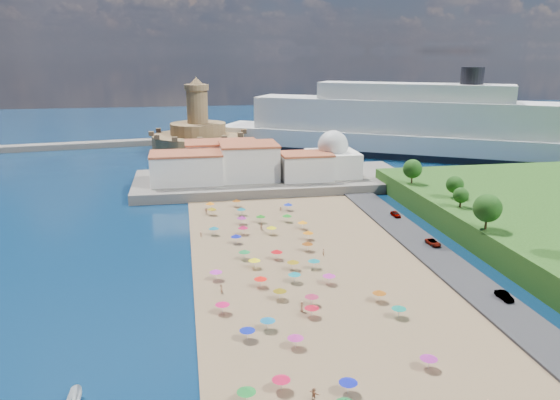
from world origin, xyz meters
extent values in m
plane|color=#071938|center=(0.00, 0.00, 0.00)|extent=(700.00, 700.00, 0.00)
cube|color=#59544C|center=(10.00, 73.00, 1.50)|extent=(90.00, 36.00, 3.00)
cube|color=#59544C|center=(-12.00, 108.00, 1.20)|extent=(18.00, 70.00, 2.40)
cube|color=silver|center=(-18.00, 69.00, 7.50)|extent=(22.00, 14.00, 9.00)
cube|color=silver|center=(2.00, 71.00, 8.50)|extent=(18.00, 16.00, 11.00)
cube|color=silver|center=(20.00, 67.00, 7.00)|extent=(16.00, 12.00, 8.00)
cube|color=silver|center=(-6.00, 83.00, 8.00)|extent=(24.00, 14.00, 10.00)
cube|color=silver|center=(30.00, 71.00, 7.00)|extent=(16.00, 16.00, 8.00)
sphere|color=silver|center=(30.00, 71.00, 13.00)|extent=(10.00, 10.00, 10.00)
cylinder|color=silver|center=(30.00, 71.00, 16.80)|extent=(1.20, 1.20, 1.60)
cylinder|color=#8F6B47|center=(-12.00, 138.00, 4.00)|extent=(40.00, 40.00, 8.00)
cylinder|color=#8F6B47|center=(-12.00, 138.00, 10.50)|extent=(24.00, 24.00, 5.00)
cylinder|color=#8F6B47|center=(-12.00, 138.00, 20.00)|extent=(9.00, 9.00, 14.00)
cylinder|color=#8F6B47|center=(-12.00, 138.00, 28.20)|extent=(10.40, 10.40, 2.40)
cone|color=#8F6B47|center=(-12.00, 138.00, 30.90)|extent=(6.00, 6.00, 3.00)
cube|color=black|center=(76.14, 114.53, 1.36)|extent=(159.27, 106.37, 2.73)
cube|color=white|center=(76.14, 114.53, 5.05)|extent=(158.20, 105.52, 10.10)
cube|color=white|center=(76.14, 114.53, 16.84)|extent=(126.78, 84.81, 13.47)
cube|color=white|center=(76.14, 114.53, 26.94)|extent=(75.92, 52.87, 6.74)
cylinder|color=black|center=(95.59, 103.32, 33.68)|extent=(8.98, 8.98, 6.74)
cylinder|color=gray|center=(7.41, 9.55, 1.25)|extent=(0.07, 0.07, 2.00)
cone|color=#7D390B|center=(7.41, 9.55, 2.15)|extent=(2.50, 2.50, 0.60)
cylinder|color=gray|center=(14.24, -17.41, 1.25)|extent=(0.07, 0.07, 2.00)
cone|color=#9D4E0E|center=(14.24, -17.41, 2.15)|extent=(2.50, 2.50, 0.60)
cylinder|color=gray|center=(-3.50, -30.05, 1.25)|extent=(0.07, 0.07, 2.00)
cone|color=#AF2583|center=(-3.50, -30.05, 2.15)|extent=(2.50, 2.50, 0.60)
cylinder|color=gray|center=(0.15, 31.73, 1.25)|extent=(0.07, 0.07, 2.00)
cone|color=#167715|center=(0.15, 31.73, 2.15)|extent=(2.50, 2.50, 0.60)
cylinder|color=gray|center=(-12.27, -41.97, 1.25)|extent=(0.07, 0.07, 2.00)
cone|color=#167C2A|center=(-12.27, -41.97, 2.15)|extent=(2.50, 2.50, 0.60)
cylinder|color=gray|center=(1.15, -20.94, 1.25)|extent=(0.07, 0.07, 2.00)
cone|color=red|center=(1.15, -20.94, 2.15)|extent=(2.50, 2.50, 0.60)
cylinder|color=gray|center=(-4.82, 31.35, 1.25)|extent=(0.07, 0.07, 2.00)
cone|color=#992083|center=(-4.82, 31.35, 2.15)|extent=(2.50, 2.50, 0.60)
cylinder|color=gray|center=(-4.05, 39.26, 1.25)|extent=(0.07, 0.07, 2.00)
cone|color=#0D6578|center=(-4.05, 39.26, 2.15)|extent=(2.50, 2.50, 0.60)
cylinder|color=gray|center=(-10.30, -26.52, 1.25)|extent=(0.07, 0.07, 2.00)
cone|color=#0C1CA4|center=(-10.30, -26.52, 2.15)|extent=(2.50, 2.50, 0.60)
cylinder|color=gray|center=(-13.38, -17.03, 1.25)|extent=(0.07, 0.07, 2.00)
cone|color=#D01054|center=(-13.38, -17.03, 2.15)|extent=(2.50, 2.50, 0.60)
cylinder|color=gray|center=(-4.47, 47.99, 1.25)|extent=(0.07, 0.07, 2.00)
cone|color=#8A440C|center=(-4.47, 47.99, 2.15)|extent=(2.50, 2.50, 0.60)
cylinder|color=gray|center=(-5.54, -7.60, 1.25)|extent=(0.07, 0.07, 2.00)
cone|color=red|center=(-5.54, -7.60, 2.15)|extent=(2.50, 2.50, 0.60)
cylinder|color=gray|center=(-2.92, -13.46, 1.25)|extent=(0.07, 0.07, 2.00)
cone|color=#79630B|center=(-2.92, -13.46, 2.15)|extent=(2.50, 2.50, 0.60)
cylinder|color=gray|center=(13.60, -38.82, 1.25)|extent=(0.07, 0.07, 2.00)
cone|color=#9D218C|center=(13.60, -38.82, 2.15)|extent=(2.50, 2.50, 0.60)
cylinder|color=gray|center=(9.67, 24.87, 1.25)|extent=(0.07, 0.07, 2.00)
cone|color=orange|center=(9.67, 24.87, 2.15)|extent=(2.50, 2.50, 0.60)
cylinder|color=gray|center=(0.89, -42.32, 1.25)|extent=(0.07, 0.07, 2.00)
cone|color=#0D16AA|center=(0.89, -42.32, 2.15)|extent=(2.50, 2.50, 0.60)
cylinder|color=gray|center=(6.95, 31.17, 1.25)|extent=(0.07, 0.07, 2.00)
cone|color=#16811B|center=(6.95, 31.17, 2.15)|extent=(2.50, 2.50, 0.60)
cylinder|color=gray|center=(-5.44, 1.88, 1.25)|extent=(0.07, 0.07, 2.00)
cone|color=#FDEA0D|center=(-5.44, 1.88, 2.15)|extent=(2.50, 2.50, 0.60)
cylinder|color=gray|center=(-12.35, 24.10, 1.25)|extent=(0.07, 0.07, 2.00)
cone|color=#0D667F|center=(-12.35, 24.10, 2.15)|extent=(2.50, 2.50, 0.60)
cylinder|color=gray|center=(9.28, 16.91, 1.25)|extent=(0.07, 0.07, 2.00)
cone|color=orange|center=(9.28, 16.91, 2.15)|extent=(2.50, 2.50, 0.60)
cylinder|color=gray|center=(-11.86, 40.86, 1.25)|extent=(0.07, 0.07, 2.00)
cone|color=#9B7F0E|center=(-11.86, 40.86, 2.15)|extent=(2.50, 2.50, 0.60)
cylinder|color=gray|center=(-5.38, 23.35, 1.25)|extent=(0.07, 0.07, 2.00)
cone|color=#AA0D39|center=(-5.38, 23.35, 2.15)|extent=(2.50, 2.50, 0.60)
cylinder|color=gray|center=(2.10, -0.50, 1.25)|extent=(0.07, 0.07, 2.00)
cone|color=#8E700C|center=(2.10, -0.50, 2.15)|extent=(2.50, 2.50, 0.60)
cylinder|color=gray|center=(1.40, 22.11, 1.25)|extent=(0.07, 0.07, 2.00)
cone|color=#D8D20B|center=(1.40, 22.11, 2.15)|extent=(2.50, 2.50, 0.60)
cylinder|color=gray|center=(6.44, -0.57, 1.25)|extent=(0.07, 0.07, 2.00)
cone|color=#0E7B86|center=(6.44, -0.57, 2.15)|extent=(2.50, 2.50, 0.60)
cylinder|color=gray|center=(9.25, 41.60, 1.25)|extent=(0.07, 0.07, 2.00)
cone|color=#0D21AC|center=(9.25, 41.60, 2.15)|extent=(2.50, 2.50, 0.60)
cylinder|color=gray|center=(-13.56, -2.82, 1.25)|extent=(0.07, 0.07, 2.00)
cone|color=#C329BC|center=(-13.56, -2.82, 2.15)|extent=(2.50, 2.50, 0.60)
cylinder|color=gray|center=(2.14, -16.74, 1.25)|extent=(0.07, 0.07, 2.00)
cone|color=#9E2145|center=(2.14, -16.74, 2.15)|extent=(2.50, 2.50, 0.60)
cylinder|color=gray|center=(-0.12, 5.83, 1.25)|extent=(0.07, 0.07, 2.00)
cone|color=red|center=(-0.12, 5.83, 2.15)|extent=(2.50, 2.50, 0.60)
cylinder|color=gray|center=(-6.74, -23.96, 1.25)|extent=(0.07, 0.07, 2.00)
cone|color=#106799|center=(-6.74, -23.96, 2.15)|extent=(2.50, 2.50, 0.60)
cylinder|color=gray|center=(-6.94, 6.99, 1.25)|extent=(0.07, 0.07, 2.00)
cone|color=#17823A|center=(-6.94, 6.99, 2.15)|extent=(2.50, 2.50, 0.60)
cylinder|color=gray|center=(-12.03, 46.32, 1.25)|extent=(0.07, 0.07, 2.00)
cone|color=orange|center=(-12.03, 46.32, 2.15)|extent=(2.50, 2.50, 0.60)
cylinder|color=gray|center=(7.49, -8.49, 1.25)|extent=(0.07, 0.07, 2.00)
cone|color=#BD289C|center=(7.49, -8.49, 2.15)|extent=(2.50, 2.50, 0.60)
cylinder|color=gray|center=(1.14, -6.67, 1.25)|extent=(0.07, 0.07, 2.00)
cone|color=#0F808D|center=(1.14, -6.67, 2.15)|extent=(2.50, 2.50, 0.60)
cylinder|color=gray|center=(-7.67, 17.31, 1.25)|extent=(0.07, 0.07, 2.00)
cone|color=#0C17A3|center=(-7.67, 17.31, 2.15)|extent=(2.50, 2.50, 0.60)
cylinder|color=gray|center=(15.34, -23.68, 1.25)|extent=(0.07, 0.07, 2.00)
cone|color=#0D7B65|center=(15.34, -23.68, 2.15)|extent=(2.50, 2.50, 0.60)
cylinder|color=gray|center=(-7.50, -40.18, 1.25)|extent=(0.07, 0.07, 2.00)
cone|color=#C20F38|center=(-7.50, -40.18, 2.15)|extent=(2.50, 2.50, 0.60)
imported|color=tan|center=(-0.56, 26.16, 1.17)|extent=(0.90, 0.70, 1.84)
imported|color=tan|center=(-0.03, -18.71, 1.19)|extent=(0.67, 0.97, 1.89)
imported|color=tan|center=(-13.08, -8.97, 1.08)|extent=(0.92, 1.00, 1.65)
imported|color=tan|center=(10.09, 5.79, 1.11)|extent=(0.58, 0.72, 1.72)
imported|color=tan|center=(-3.76, -42.83, 1.11)|extent=(1.48, 1.50, 1.73)
imported|color=tan|center=(-13.30, 42.69, 1.08)|extent=(1.03, 0.90, 1.67)
imported|color=tan|center=(-15.52, 22.47, 1.04)|extent=(1.18, 0.98, 1.58)
imported|color=tan|center=(6.90, 40.32, 1.11)|extent=(1.24, 0.92, 1.72)
imported|color=white|center=(-33.57, -37.99, 0.82)|extent=(1.61, 4.25, 1.64)
imported|color=gray|center=(36.00, -21.30, 1.37)|extent=(1.64, 4.15, 1.34)
imported|color=gray|center=(36.00, 7.10, 1.33)|extent=(2.42, 4.66, 1.25)
imported|color=gray|center=(36.00, 29.49, 1.40)|extent=(1.81, 4.17, 1.40)
cylinder|color=#382314|center=(44.74, 0.93, 7.70)|extent=(0.50, 0.50, 3.39)
sphere|color=#14380F|center=(44.74, 0.93, 10.75)|extent=(6.11, 6.11, 6.11)
cylinder|color=#382314|center=(47.85, 17.99, 7.07)|extent=(0.50, 0.50, 2.15)
sphere|color=#14380F|center=(47.85, 17.99, 9.01)|extent=(3.86, 3.86, 3.86)
cylinder|color=#382314|center=(50.58, 26.46, 7.27)|extent=(0.50, 0.50, 2.54)
sphere|color=#14380F|center=(50.58, 26.46, 9.56)|extent=(4.57, 4.57, 4.57)
cylinder|color=#382314|center=(46.23, 43.68, 7.53)|extent=(0.50, 0.50, 3.07)
sphere|color=#14380F|center=(46.23, 43.68, 10.29)|extent=(5.52, 5.52, 5.52)
camera|label=1|loc=(-18.60, -101.33, 43.08)|focal=35.00mm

